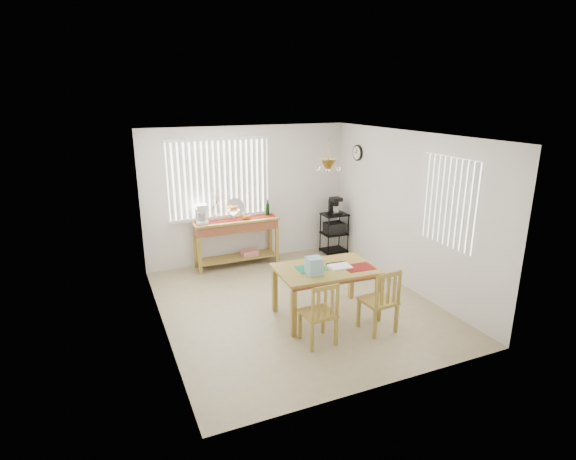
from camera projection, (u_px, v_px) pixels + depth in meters
name	position (u px, v px, depth m)	size (l,w,h in m)	color
ground	(296.00, 305.00, 7.02)	(4.00, 4.50, 0.01)	tan
room_shell	(296.00, 198.00, 6.54)	(4.20, 4.70, 2.70)	white
sideboard	(237.00, 231.00, 8.45)	(1.61, 0.45, 0.90)	#A28636
sideboard_items	(221.00, 213.00, 8.26)	(1.53, 0.38, 0.69)	maroon
wire_cart	(334.00, 229.00, 9.16)	(0.49, 0.39, 0.83)	black
cart_items	(335.00, 206.00, 9.02)	(0.20, 0.24, 0.34)	black
dining_table	(326.00, 273.00, 6.47)	(1.46, 0.98, 0.76)	#A28636
table_items	(321.00, 266.00, 6.27)	(1.08, 0.56, 0.24)	#157955
chair_left	(320.00, 314.00, 5.79)	(0.41, 0.41, 0.88)	#A28636
chair_right	(380.00, 301.00, 6.10)	(0.45, 0.45, 0.92)	#A28636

